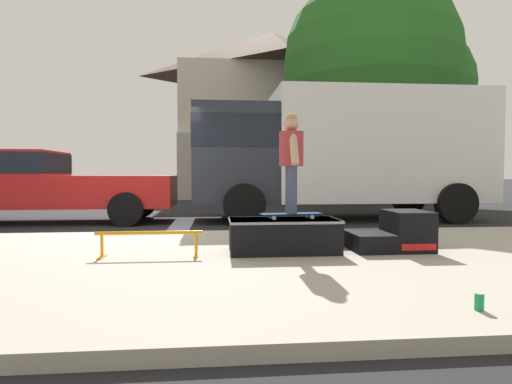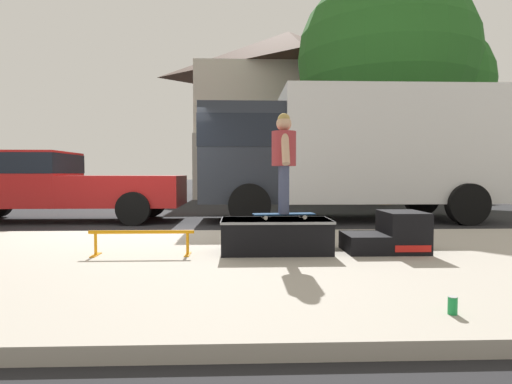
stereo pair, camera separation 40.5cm
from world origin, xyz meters
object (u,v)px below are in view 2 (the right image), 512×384
Objects in this scene: pickup_truck_red at (51,183)px; grind_rail at (142,237)px; kicker_ramp at (391,235)px; skater_kid at (284,155)px; skate_box at (276,235)px; skateboard at (284,214)px; street_tree_main at (396,65)px; soda_can at (453,305)px; box_truck at (346,149)px.

grind_rail is at bearing -56.89° from pickup_truck_red.
kicker_ramp is at bearing -37.16° from pickup_truck_red.
kicker_ramp is 0.79× the size of skater_kid.
skateboard is (0.10, 0.04, 0.25)m from skate_box.
street_tree_main is at bearing 69.63° from kicker_ramp.
skater_kid reaches higher than soda_can.
pickup_truck_red is at bearing 129.30° from soda_can.
grind_rail is at bearing -177.57° from kicker_ramp.
box_truck is at bearing -121.42° from street_tree_main.
skate_box is 10.87× the size of soda_can.
skateboard reaches higher than soda_can.
street_tree_main is (5.08, 9.74, 4.59)m from skate_box.
skate_box is 0.20× the size of box_truck.
soda_can is 13.66m from street_tree_main.
kicker_ramp is at bearing 80.10° from soda_can.
grind_rail is at bearing -175.40° from skate_box.
kicker_ramp reaches higher than grind_rail.
pickup_truck_red is 0.69× the size of street_tree_main.
box_truck is 6.97m from pickup_truck_red.
skateboard is 0.75m from skater_kid.
kicker_ramp is 0.12× the size of street_tree_main.
skate_box is at bearing -157.97° from skateboard.
pickup_truck_red is (-4.95, 4.74, -0.45)m from skater_kid.
skateboard is 5.29m from box_truck.
skater_kid is at bearing -90.00° from skateboard.
soda_can is at bearing -69.02° from skateboard.
grind_rail is 1.77m from skateboard.
grind_rail is 0.15× the size of street_tree_main.
skateboard is 0.14× the size of pickup_truck_red.
box_truck reaches higher than skate_box.
box_truck is 0.84× the size of street_tree_main.
soda_can is (1.04, -2.41, -0.16)m from skate_box.
grind_rail is 0.22× the size of pickup_truck_red.
skate_box is 0.27m from skateboard.
kicker_ramp is at bearing -1.75° from skateboard.
skateboard reaches higher than skate_box.
skate_box is 1.09× the size of skater_kid.
kicker_ramp is 7.94m from pickup_truck_red.
street_tree_main reaches higher than soda_can.
skateboard is at bearing 178.25° from kicker_ramp.
kicker_ramp is at bearing -97.24° from box_truck.
skater_kid is at bearing 22.03° from skate_box.
kicker_ramp is 5.05m from box_truck.
pickup_truck_red is at bearing 136.22° from skater_kid.
skate_box is 1.46m from kicker_ramp.
skateboard is (-1.36, 0.04, 0.26)m from kicker_ramp.
skate_box is 1.01m from skater_kid.
kicker_ramp is 1.24× the size of skateboard.
skateboard is 2.66m from soda_can.
box_truck is 1.21× the size of pickup_truck_red.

